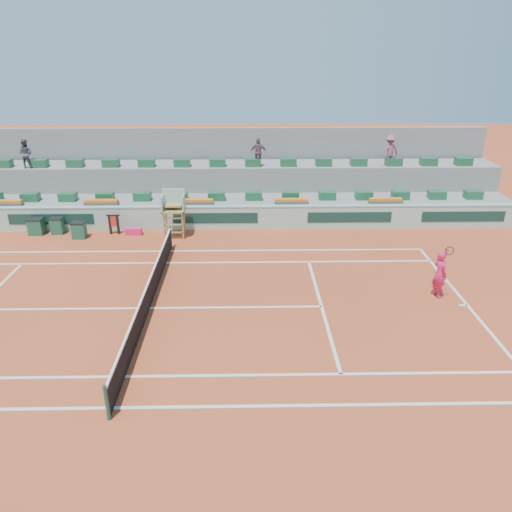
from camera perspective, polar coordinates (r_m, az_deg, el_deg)
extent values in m
plane|color=#9B3B1E|center=(19.00, -12.07, -5.85)|extent=(90.00, 90.00, 0.00)
cube|color=gray|center=(28.52, -8.42, 5.72)|extent=(36.00, 4.00, 1.20)
cube|color=gray|center=(29.84, -8.14, 7.93)|extent=(36.00, 2.40, 2.60)
cube|color=gray|center=(31.17, -7.90, 10.31)|extent=(36.00, 0.40, 4.40)
cube|color=#ED1E60|center=(26.25, -13.79, 2.76)|extent=(0.81, 0.36, 0.36)
imported|color=#4A4B57|center=(30.91, -24.85, 10.58)|extent=(0.86, 0.72, 1.60)
imported|color=#704A58|center=(28.51, 0.28, 11.77)|extent=(0.96, 0.46, 1.59)
imported|color=#954A5F|center=(29.62, 15.02, 11.57)|extent=(1.27, 0.98, 1.73)
cube|color=silver|center=(20.38, 23.00, -5.19)|extent=(0.12, 10.97, 0.01)
cube|color=silver|center=(14.57, -15.98, -16.34)|extent=(23.77, 0.12, 0.01)
cube|color=silver|center=(23.86, -9.79, 0.57)|extent=(23.77, 0.12, 0.01)
cube|color=silver|center=(15.61, -14.77, -13.18)|extent=(23.77, 0.12, 0.01)
cube|color=silver|center=(22.62, -10.26, -0.77)|extent=(23.77, 0.12, 0.01)
cube|color=silver|center=(18.84, 7.50, -5.74)|extent=(0.12, 8.23, 0.01)
cube|color=silver|center=(18.99, -12.07, -5.84)|extent=(12.80, 0.12, 0.01)
cube|color=silver|center=(20.32, 22.61, -5.21)|extent=(0.30, 0.12, 0.01)
cube|color=black|center=(18.78, -12.19, -4.62)|extent=(0.03, 11.87, 0.92)
cube|color=white|center=(18.56, -12.32, -3.27)|extent=(0.06, 11.87, 0.07)
cylinder|color=#1E4735|center=(13.90, -16.69, -15.77)|extent=(0.10, 0.10, 1.10)
cylinder|color=#1E4735|center=(24.08, -9.73, 2.18)|extent=(0.10, 0.10, 1.10)
cube|color=#9BC3AF|center=(26.44, -8.97, 4.28)|extent=(36.00, 0.30, 1.20)
cube|color=#7FAA95|center=(26.25, -9.06, 5.58)|extent=(36.00, 0.34, 0.06)
cube|color=#13342C|center=(27.93, -22.37, 3.92)|extent=(4.40, 0.02, 0.56)
cube|color=#13342C|center=(26.08, -4.65, 4.34)|extent=(4.40, 0.02, 0.56)
cube|color=#13342C|center=(26.57, 10.64, 4.37)|extent=(4.40, 0.02, 0.56)
cube|color=#13342C|center=(28.39, 22.61, 4.18)|extent=(4.40, 0.02, 0.56)
cube|color=olive|center=(25.14, -10.41, 3.35)|extent=(0.08, 0.08, 1.35)
cube|color=olive|center=(25.00, -8.37, 3.38)|extent=(0.08, 0.08, 1.35)
cube|color=olive|center=(25.79, -10.18, 3.88)|extent=(0.08, 0.08, 1.35)
cube|color=olive|center=(25.66, -8.19, 3.91)|extent=(0.08, 0.08, 1.35)
cube|color=olive|center=(25.16, -9.40, 5.16)|extent=(1.10, 0.90, 0.08)
cube|color=#9BC3AF|center=(25.37, -9.36, 6.53)|extent=(1.10, 0.08, 1.00)
cube|color=#9BC3AF|center=(25.14, -10.63, 5.92)|extent=(0.06, 0.90, 0.80)
cube|color=#9BC3AF|center=(24.99, -8.26, 5.97)|extent=(0.06, 0.90, 0.80)
cube|color=olive|center=(25.19, -9.40, 5.75)|extent=(0.80, 0.60, 0.08)
cube|color=olive|center=(25.18, -9.35, 2.67)|extent=(0.90, 0.08, 0.06)
cube|color=olive|center=(25.04, -9.41, 3.52)|extent=(0.90, 0.08, 0.06)
cube|color=olive|center=(24.93, -9.46, 4.28)|extent=(0.90, 0.08, 0.06)
cube|color=#1C5432|center=(29.57, -24.38, 6.18)|extent=(0.90, 0.60, 0.44)
cube|color=#1C5432|center=(28.84, -20.71, 6.36)|extent=(0.90, 0.60, 0.44)
cube|color=#1C5432|center=(28.24, -16.86, 6.53)|extent=(0.90, 0.60, 0.44)
cube|color=#1C5432|center=(27.76, -12.86, 6.67)|extent=(0.90, 0.60, 0.44)
cube|color=#1C5432|center=(27.43, -8.74, 6.79)|extent=(0.90, 0.60, 0.44)
cube|color=#1C5432|center=(27.23, -4.53, 6.87)|extent=(0.90, 0.60, 0.44)
cube|color=#1C5432|center=(27.19, -0.29, 6.91)|extent=(0.90, 0.60, 0.44)
cube|color=#1C5432|center=(27.28, 3.94, 6.92)|extent=(0.90, 0.60, 0.44)
cube|color=#1C5432|center=(27.53, 8.12, 6.89)|extent=(0.90, 0.60, 0.44)
cube|color=#1C5432|center=(27.92, 12.21, 6.82)|extent=(0.90, 0.60, 0.44)
cube|color=#1C5432|center=(28.44, 16.16, 6.73)|extent=(0.90, 0.60, 0.44)
cube|color=#1C5432|center=(29.09, 19.95, 6.60)|extent=(0.90, 0.60, 0.44)
cube|color=#1C5432|center=(29.86, 23.56, 6.46)|extent=(0.90, 0.60, 0.44)
cube|color=#1C5432|center=(31.75, -26.90, 9.43)|extent=(0.90, 0.60, 0.44)
cube|color=#1C5432|center=(30.95, -23.52, 9.71)|extent=(0.90, 0.60, 0.44)
cube|color=#1C5432|center=(30.25, -19.96, 9.96)|extent=(0.90, 0.60, 0.44)
cube|color=#1C5432|center=(29.67, -16.25, 10.19)|extent=(0.90, 0.60, 0.44)
cube|color=#1C5432|center=(29.22, -12.40, 10.38)|extent=(0.90, 0.60, 0.44)
cube|color=#1C5432|center=(28.90, -8.44, 10.52)|extent=(0.90, 0.60, 0.44)
cube|color=#1C5432|center=(28.72, -4.41, 10.62)|extent=(0.90, 0.60, 0.44)
cube|color=#1C5432|center=(28.67, -0.35, 10.67)|extent=(0.90, 0.60, 0.44)
cube|color=#1C5432|center=(28.77, 3.70, 10.66)|extent=(0.90, 0.60, 0.44)
cube|color=#1C5432|center=(29.00, 7.71, 10.61)|extent=(0.90, 0.60, 0.44)
cube|color=#1C5432|center=(29.37, 11.64, 10.50)|extent=(0.90, 0.60, 0.44)
cube|color=#1C5432|center=(29.86, 15.45, 10.35)|extent=(0.90, 0.60, 0.44)
cube|color=#1C5432|center=(30.48, 19.11, 10.17)|extent=(0.90, 0.60, 0.44)
cube|color=#1C5432|center=(31.22, 22.62, 9.96)|extent=(0.90, 0.60, 0.44)
cube|color=#4F4F4F|center=(29.32, -26.70, 5.34)|extent=(1.80, 0.36, 0.16)
cube|color=orange|center=(29.29, -26.75, 5.60)|extent=(1.70, 0.32, 0.12)
cube|color=#4F4F4F|center=(27.54, -17.24, 5.77)|extent=(1.80, 0.36, 0.16)
cube|color=orange|center=(27.50, -17.27, 6.04)|extent=(1.70, 0.32, 0.12)
cube|color=#4F4F4F|center=(26.59, -6.78, 6.05)|extent=(1.80, 0.36, 0.16)
cube|color=orange|center=(26.55, -6.79, 6.34)|extent=(1.70, 0.32, 0.12)
cube|color=#4F4F4F|center=(26.56, 4.08, 6.14)|extent=(1.80, 0.36, 0.16)
cube|color=orange|center=(26.52, 4.08, 6.43)|extent=(1.70, 0.32, 0.12)
cube|color=#4F4F4F|center=(27.46, 14.58, 6.02)|extent=(1.80, 0.36, 0.16)
cube|color=orange|center=(27.42, 14.61, 6.30)|extent=(1.70, 0.32, 0.12)
cube|color=#194D36|center=(26.52, -19.57, 2.78)|extent=(0.64, 0.55, 0.80)
cube|color=black|center=(26.39, -19.69, 3.64)|extent=(0.67, 0.58, 0.04)
cube|color=#194D36|center=(27.54, -21.75, 3.20)|extent=(0.60, 0.51, 0.80)
cube|color=black|center=(27.41, -21.88, 4.02)|extent=(0.63, 0.55, 0.04)
cube|color=#194D36|center=(27.86, -23.81, 3.09)|extent=(0.72, 0.61, 0.80)
cube|color=black|center=(27.73, -23.95, 3.90)|extent=(0.76, 0.65, 0.04)
cube|color=black|center=(26.56, -16.34, 3.46)|extent=(0.11, 0.11, 1.00)
cube|color=black|center=(26.46, -15.50, 3.48)|extent=(0.11, 0.11, 1.00)
cube|color=black|center=(26.35, -16.04, 4.49)|extent=(0.67, 0.09, 0.06)
cube|color=red|center=(26.42, -15.98, 3.86)|extent=(0.49, 0.04, 0.56)
imported|color=#ED1E60|center=(20.27, 20.26, -1.93)|extent=(0.62, 0.79, 1.89)
cylinder|color=black|center=(19.60, 21.00, 0.63)|extent=(0.03, 0.35, 0.09)
torus|color=black|center=(19.39, 21.26, 0.57)|extent=(0.31, 0.08, 0.31)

